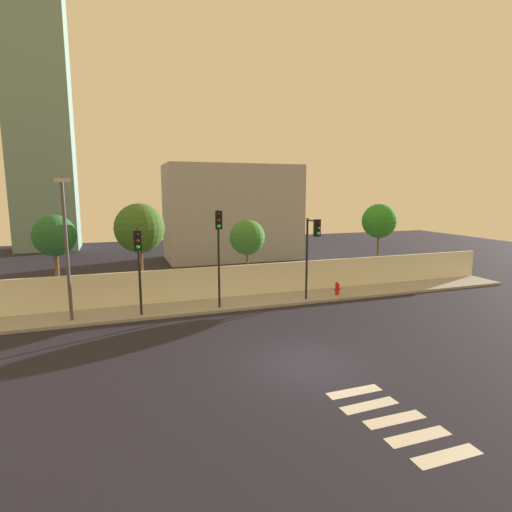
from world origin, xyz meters
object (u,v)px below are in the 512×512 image
Objects in this scene: roadside_tree_leftmost at (54,236)px; roadside_tree_midleft at (140,229)px; traffic_light_center at (138,254)px; traffic_light_right at (219,239)px; traffic_light_left at (312,242)px; roadside_tree_midright at (247,237)px; street_lamp_curbside at (66,238)px; fire_hydrant at (337,288)px; roadside_tree_rightmost at (379,221)px.

roadside_tree_leftmost is 0.90× the size of roadside_tree_midleft.
traffic_light_center is 3.95m from traffic_light_right.
traffic_light_left is 9.47m from roadside_tree_midleft.
traffic_light_right is 4.29m from roadside_tree_midright.
traffic_light_right is at bearing 3.66° from traffic_light_center.
roadside_tree_midright is at bearing 17.60° from street_lamp_curbside.
roadside_tree_midright is at bearing 149.66° from fire_hydrant.
street_lamp_curbside reaches higher than traffic_light_right.
roadside_tree_midleft reaches higher than traffic_light_right.
traffic_light_center is at bearing -42.78° from roadside_tree_leftmost.
fire_hydrant is 11.75m from roadside_tree_midleft.
fire_hydrant is 0.16× the size of roadside_tree_leftmost.
traffic_light_center is at bearing -176.34° from traffic_light_right.
traffic_light_center is (-9.08, -0.15, -0.18)m from traffic_light_left.
traffic_light_right is 1.13× the size of roadside_tree_midright.
traffic_light_left is at bearing -159.86° from fire_hydrant.
traffic_light_left is 7.65m from roadside_tree_rightmost.
street_lamp_curbside is at bearing 177.11° from traffic_light_right.
street_lamp_curbside is at bearing -170.87° from roadside_tree_rightmost.
traffic_light_center reaches higher than fire_hydrant.
traffic_light_left is 1.01× the size of roadside_tree_midright.
street_lamp_curbside is 4.55m from roadside_tree_midleft.
street_lamp_curbside is 3.17m from roadside_tree_leftmost.
street_lamp_curbside is at bearing -178.73° from fire_hydrant.
traffic_light_center is 5.40m from roadside_tree_leftmost.
traffic_light_left is at bearing -1.07° from traffic_light_right.
roadside_tree_midleft is 1.03× the size of roadside_tree_rightmost.
traffic_light_left is 0.69× the size of street_lamp_curbside.
fire_hydrant is (7.25, 0.67, -3.25)m from traffic_light_right.
roadside_tree_midleft is (-10.86, 2.73, 3.57)m from fire_hydrant.
traffic_light_right is (-5.17, 0.10, 0.35)m from traffic_light_left.
traffic_light_left reaches higher than traffic_light_center.
fire_hydrant is at bearing 1.27° from street_lamp_curbside.
traffic_light_right is at bearing -164.13° from roadside_tree_rightmost.
street_lamp_curbside is (-3.08, 0.60, 0.80)m from traffic_light_center.
roadside_tree_midleft is (0.30, 3.64, 0.85)m from traffic_light_center.
roadside_tree_midright is (10.44, 0.00, -0.45)m from roadside_tree_leftmost.
street_lamp_curbside is 19.17m from roadside_tree_rightmost.
fire_hydrant is (14.24, 0.31, -3.53)m from street_lamp_curbside.
traffic_light_left is at bearing -21.69° from roadside_tree_midleft.
roadside_tree_midleft reaches higher than roadside_tree_leftmost.
roadside_tree_leftmost is at bearing -180.00° from roadside_tree_midleft.
roadside_tree_rightmost is (11.93, 3.39, 0.36)m from traffic_light_right.
roadside_tree_midright is at bearing 126.41° from traffic_light_left.
roadside_tree_leftmost is at bearing 137.22° from traffic_light_center.
roadside_tree_rightmost is at bearing 0.00° from roadside_tree_midleft.
roadside_tree_rightmost reaches higher than roadside_tree_leftmost.
traffic_light_left is at bearing -53.59° from roadside_tree_midright.
street_lamp_curbside is 1.20× the size of roadside_tree_midleft.
traffic_light_right is at bearing -23.40° from roadside_tree_leftmost.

